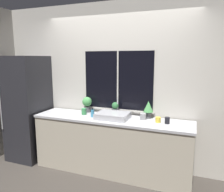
{
  "coord_description": "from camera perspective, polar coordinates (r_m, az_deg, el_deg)",
  "views": [
    {
      "loc": [
        1.18,
        -2.78,
        1.8
      ],
      "look_at": [
        0.02,
        0.28,
        1.24
      ],
      "focal_mm": 35.0,
      "sensor_mm": 36.0,
      "label": 1
    }
  ],
  "objects": [
    {
      "name": "mug_grey",
      "position": [
        3.35,
        8.1,
        -5.32
      ],
      "size": [
        0.09,
        0.09,
        0.09
      ],
      "color": "gray",
      "rests_on": "counter"
    },
    {
      "name": "ground_plane",
      "position": [
        3.52,
        -1.99,
        -20.98
      ],
      "size": [
        14.0,
        14.0,
        0.0
      ],
      "primitive_type": "plane",
      "color": "#38332D"
    },
    {
      "name": "mug_black",
      "position": [
        3.22,
        14.23,
        -6.19
      ],
      "size": [
        0.07,
        0.07,
        0.09
      ],
      "color": "black",
      "rests_on": "counter"
    },
    {
      "name": "mug_green",
      "position": [
        3.64,
        -7.34,
        -4.0
      ],
      "size": [
        0.08,
        0.08,
        0.1
      ],
      "color": "#38844C",
      "rests_on": "counter"
    },
    {
      "name": "refrigerator",
      "position": [
        4.22,
        -20.93,
        -2.89
      ],
      "size": [
        0.6,
        0.72,
        1.84
      ],
      "color": "#232328",
      "rests_on": "ground_plane"
    },
    {
      "name": "counter",
      "position": [
        3.55,
        -0.25,
        -12.67
      ],
      "size": [
        2.49,
        0.58,
        0.89
      ],
      "color": "#B2A893",
      "rests_on": "ground_plane"
    },
    {
      "name": "potted_plant_right",
      "position": [
        3.42,
        9.47,
        -3.13
      ],
      "size": [
        0.15,
        0.15,
        0.27
      ],
      "color": "#4C4C51",
      "rests_on": "counter"
    },
    {
      "name": "potted_plant_left",
      "position": [
        3.77,
        -6.54,
        -1.87
      ],
      "size": [
        0.16,
        0.16,
        0.27
      ],
      "color": "#4C4C51",
      "rests_on": "counter"
    },
    {
      "name": "soap_bottle",
      "position": [
        3.47,
        -5.11,
        -4.48
      ],
      "size": [
        0.05,
        0.05,
        0.15
      ],
      "color": "teal",
      "rests_on": "counter"
    },
    {
      "name": "potted_plant_center",
      "position": [
        3.57,
        0.83,
        -3.33
      ],
      "size": [
        0.12,
        0.12,
        0.21
      ],
      "color": "#4C4C51",
      "rests_on": "counter"
    },
    {
      "name": "sink",
      "position": [
        3.38,
        0.23,
        -5.12
      ],
      "size": [
        0.49,
        0.43,
        0.28
      ],
      "color": "#ADADB2",
      "rests_on": "counter"
    },
    {
      "name": "wall_left",
      "position": [
        5.46,
        -17.22,
        4.64
      ],
      "size": [
        0.06,
        7.0,
        2.7
      ],
      "color": "#BCB7AD",
      "rests_on": "ground_plane"
    },
    {
      "name": "mug_yellow",
      "position": [
        3.25,
        11.95,
        -6.1
      ],
      "size": [
        0.08,
        0.08,
        0.08
      ],
      "color": "gold",
      "rests_on": "counter"
    },
    {
      "name": "wall_back",
      "position": [
        3.64,
        1.72,
        2.67
      ],
      "size": [
        8.0,
        0.09,
        2.7
      ],
      "color": "#BCB7AD",
      "rests_on": "ground_plane"
    }
  ]
}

